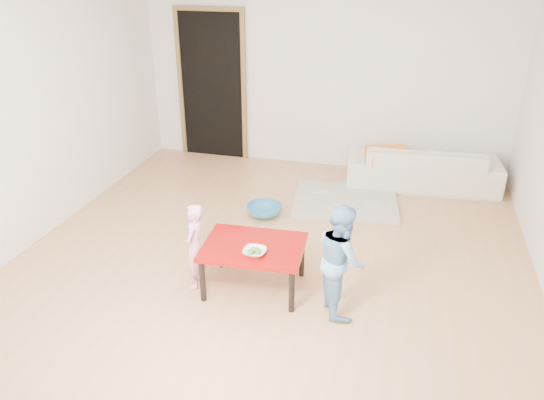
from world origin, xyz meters
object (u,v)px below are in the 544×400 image
at_px(sofa, 422,166).
at_px(child_blue, 341,259).
at_px(red_table, 254,266).
at_px(bowl, 255,252).
at_px(child_pink, 194,246).
at_px(basin, 264,210).

height_order(sofa, child_blue, child_blue).
relative_size(red_table, child_blue, 0.91).
bearing_deg(bowl, child_blue, 2.75).
height_order(bowl, child_pink, child_pink).
bearing_deg(child_blue, sofa, -37.39).
height_order(bowl, child_blue, child_blue).
xyz_separation_m(sofa, red_table, (-1.43, -2.76, -0.06)).
bearing_deg(red_table, basin, 102.23).
xyz_separation_m(sofa, child_pink, (-1.95, -2.85, 0.13)).
relative_size(child_blue, basin, 2.38).
height_order(red_table, child_blue, child_blue).
bearing_deg(basin, child_blue, -54.43).
height_order(red_table, child_pink, child_pink).
bearing_deg(sofa, bowl, 59.37).
xyz_separation_m(red_table, child_blue, (0.79, -0.11, 0.27)).
xyz_separation_m(bowl, basin, (-0.36, 1.56, -0.40)).
height_order(child_pink, basin, child_pink).
distance_m(sofa, red_table, 3.11).
xyz_separation_m(bowl, child_pink, (-0.58, 0.05, -0.06)).
relative_size(red_table, basin, 2.16).
bearing_deg(sofa, red_table, 57.31).
distance_m(red_table, bowl, 0.29).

